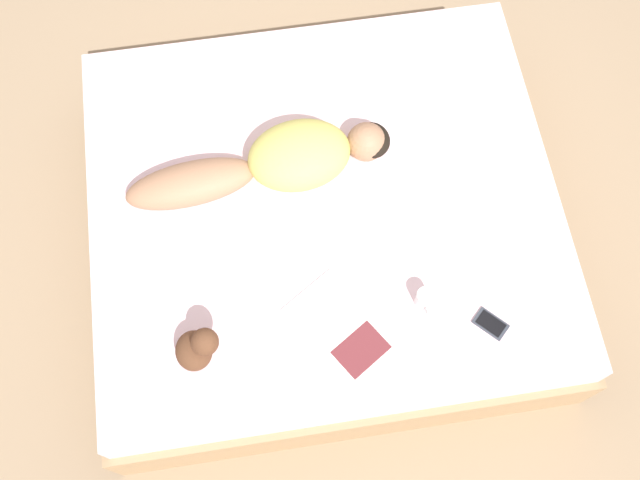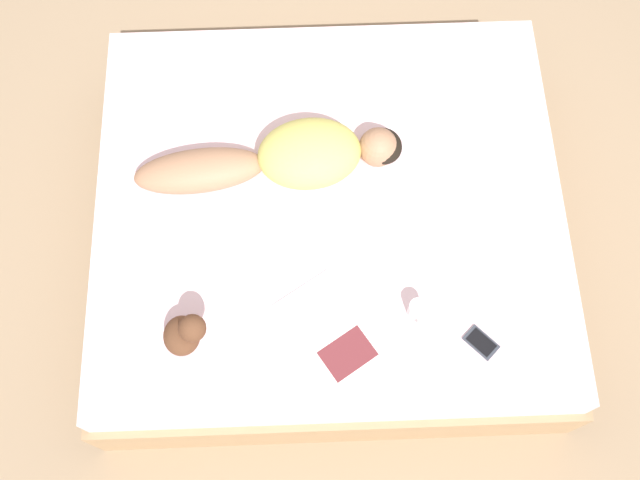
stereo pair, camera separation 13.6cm
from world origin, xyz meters
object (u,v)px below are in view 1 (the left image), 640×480
Objects in this scene: person at (277,162)px; open_magazine at (343,330)px; coffee_mug at (425,299)px; cell_phone at (491,324)px.

open_magazine is at bearing 6.48° from person.
open_magazine is at bearing -79.14° from coffee_mug.
person reaches higher than coffee_mug.
coffee_mug is (0.68, 0.50, -0.04)m from person.
coffee_mug is 0.68× the size of cell_phone.
person is 2.20× the size of open_magazine.
coffee_mug is (-0.07, 0.34, 0.05)m from open_magazine.
open_magazine is 3.51× the size of cell_phone.
person is at bearing -91.24° from cell_phone.
open_magazine is 0.35m from coffee_mug.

